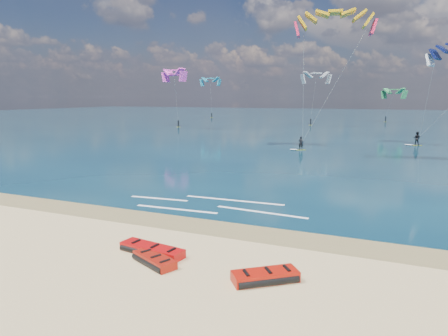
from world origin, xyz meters
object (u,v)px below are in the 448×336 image
Objects in this scene: packed_kite_left at (152,254)px; packed_kite_mid at (155,264)px; kitesurfer_far at (441,91)px; kitesurfer_main at (317,79)px; packed_kite_right at (265,281)px.

packed_kite_left is 1.38× the size of packed_kite_mid.
kitesurfer_far reaches higher than packed_kite_mid.
packed_kite_mid is 0.14× the size of kitesurfer_main.
packed_kite_mid is (0.64, -0.82, 0.00)m from packed_kite_left.
kitesurfer_far reaches higher than packed_kite_left.
packed_kite_left is at bearing -126.73° from kitesurfer_main.
packed_kite_left is at bearing 152.92° from packed_kite_mid.
kitesurfer_far is at bearing 97.58° from packed_kite_mid.
packed_kite_right is 0.19× the size of kitesurfer_far.
packed_kite_left is 32.66m from kitesurfer_main.
packed_kite_right reaches higher than packed_kite_left.
kitesurfer_main is at bearing -166.15° from kitesurfer_far.
kitesurfer_main is at bearing 96.18° from packed_kite_left.
packed_kite_right is at bearing 1.29° from packed_kite_left.
packed_kite_mid is 45.27m from kitesurfer_far.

